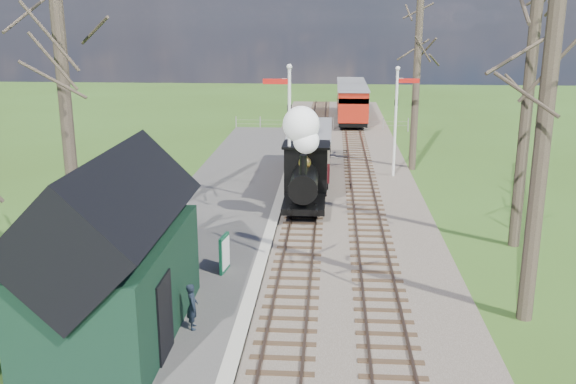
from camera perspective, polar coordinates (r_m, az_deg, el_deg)
name	(u,v)px	position (r m, az deg, el deg)	size (l,w,h in m)	color
distant_hills	(333,222)	(78.84, 4.01, -2.67)	(114.40, 48.00, 22.02)	#385B23
ballast_bed	(335,176)	(33.61, 4.21, 1.45)	(8.00, 60.00, 0.10)	brown
track_near	(310,174)	(33.61, 2.00, 1.57)	(1.60, 60.00, 0.15)	brown
track_far	(360,175)	(33.63, 6.43, 1.49)	(1.60, 60.00, 0.15)	brown
platform	(218,220)	(26.30, -6.28, -2.45)	(5.00, 44.00, 0.20)	#474442
coping_strip	(274,221)	(25.99, -1.28, -2.56)	(0.40, 44.00, 0.21)	#B2AD9E
station_shed	(113,258)	(16.64, -15.28, -5.70)	(3.25, 6.30, 4.78)	black
semaphore_near	(288,127)	(27.07, -0.03, 5.83)	(1.22, 0.24, 6.22)	silver
semaphore_far	(397,114)	(33.14, 9.69, 6.89)	(1.22, 0.24, 5.72)	silver
bare_trees	(340,109)	(20.93, 4.63, 7.38)	(15.51, 22.39, 12.00)	#382D23
fence_line	(321,123)	(47.24, 2.98, 6.11)	(12.60, 0.08, 1.00)	slate
locomotive	(305,166)	(26.64, 1.50, 2.36)	(1.83, 4.28, 4.58)	black
coach	(310,150)	(32.68, 1.98, 3.77)	(2.14, 7.33, 2.25)	black
red_carriage_a	(352,105)	(49.04, 5.75, 7.69)	(2.29, 5.68, 2.41)	black
red_carriage_b	(351,96)	(54.50, 5.59, 8.45)	(2.29, 5.68, 2.41)	black
sign_board	(225,253)	(20.61, -5.66, -5.44)	(0.22, 0.83, 1.21)	#104D30
bench	(175,289)	(18.86, -9.99, -8.47)	(0.77, 1.35, 0.74)	#443118
person	(192,306)	(17.08, -8.51, -10.01)	(0.45, 0.30, 1.24)	#19222E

